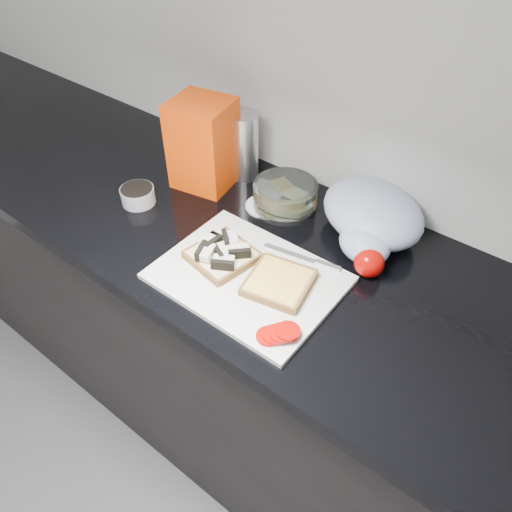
{
  "coord_description": "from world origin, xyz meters",
  "views": [
    {
      "loc": [
        0.56,
        0.46,
        1.71
      ],
      "look_at": [
        0.06,
        1.11,
        0.95
      ],
      "focal_mm": 35.0,
      "sensor_mm": 36.0,
      "label": 1
    }
  ],
  "objects_px": {
    "glass_bowl": "(285,196)",
    "bread_bag": "(203,144)",
    "cutting_board": "(248,277)",
    "steel_canister": "(244,146)"
  },
  "relations": [
    {
      "from": "glass_bowl",
      "to": "steel_canister",
      "type": "relative_size",
      "value": 0.89
    },
    {
      "from": "steel_canister",
      "to": "cutting_board",
      "type": "bearing_deg",
      "value": -50.24
    },
    {
      "from": "cutting_board",
      "to": "glass_bowl",
      "type": "height_order",
      "value": "glass_bowl"
    },
    {
      "from": "steel_canister",
      "to": "glass_bowl",
      "type": "bearing_deg",
      "value": -15.96
    },
    {
      "from": "cutting_board",
      "to": "bread_bag",
      "type": "distance_m",
      "value": 0.42
    },
    {
      "from": "glass_bowl",
      "to": "bread_bag",
      "type": "relative_size",
      "value": 0.7
    },
    {
      "from": "cutting_board",
      "to": "bread_bag",
      "type": "height_order",
      "value": "bread_bag"
    },
    {
      "from": "cutting_board",
      "to": "steel_canister",
      "type": "bearing_deg",
      "value": 129.76
    },
    {
      "from": "cutting_board",
      "to": "steel_canister",
      "type": "xyz_separation_m",
      "value": [
        -0.27,
        0.32,
        0.09
      ]
    },
    {
      "from": "bread_bag",
      "to": "steel_canister",
      "type": "distance_m",
      "value": 0.12
    }
  ]
}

